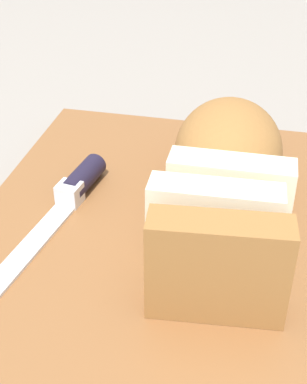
# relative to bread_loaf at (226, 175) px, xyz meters

# --- Properties ---
(ground_plane) EXTENTS (3.00, 3.00, 0.00)m
(ground_plane) POSITION_rel_bread_loaf_xyz_m (0.03, -0.06, -0.06)
(ground_plane) COLOR gray
(cutting_board) EXTENTS (0.41, 0.33, 0.02)m
(cutting_board) POSITION_rel_bread_loaf_xyz_m (0.03, -0.06, -0.05)
(cutting_board) COLOR brown
(cutting_board) RESTS_ON ground_plane
(bread_loaf) EXTENTS (0.27, 0.12, 0.08)m
(bread_loaf) POSITION_rel_bread_loaf_xyz_m (0.00, 0.00, 0.00)
(bread_loaf) COLOR #996633
(bread_loaf) RESTS_ON cutting_board
(bread_knife) EXTENTS (0.25, 0.05, 0.02)m
(bread_knife) POSITION_rel_bread_loaf_xyz_m (0.02, -0.14, -0.03)
(bread_knife) COLOR silver
(bread_knife) RESTS_ON cutting_board
(crumb_near_knife) EXTENTS (0.01, 0.01, 0.01)m
(crumb_near_knife) POSITION_rel_bread_loaf_xyz_m (-0.03, -0.05, -0.04)
(crumb_near_knife) COLOR #996633
(crumb_near_knife) RESTS_ON cutting_board
(crumb_near_loaf) EXTENTS (0.00, 0.00, 0.00)m
(crumb_near_loaf) POSITION_rel_bread_loaf_xyz_m (-0.01, -0.03, -0.04)
(crumb_near_loaf) COLOR #996633
(crumb_near_loaf) RESTS_ON cutting_board
(crumb_stray_left) EXTENTS (0.00, 0.00, 0.00)m
(crumb_stray_left) POSITION_rel_bread_loaf_xyz_m (0.05, -0.06, -0.04)
(crumb_stray_left) COLOR #996633
(crumb_stray_left) RESTS_ON cutting_board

